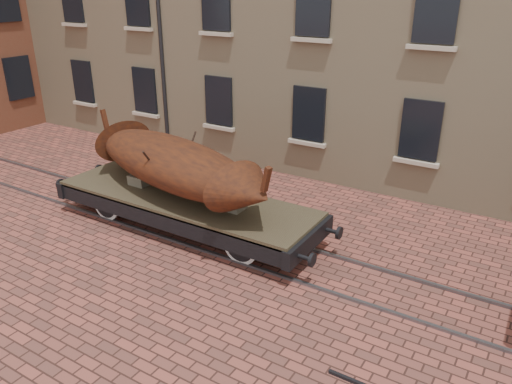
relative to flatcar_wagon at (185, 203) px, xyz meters
The scene contains 4 objects.
ground 3.65m from the flatcar_wagon, ahead, with size 90.00×90.00×0.00m, color brown.
rail_track 3.64m from the flatcar_wagon, ahead, with size 30.00×1.52×0.06m.
flatcar_wagon is the anchor object (origin of this frame).
iron_boat 1.09m from the flatcar_wagon, behind, with size 6.92×3.32×1.65m.
Camera 1 is at (4.24, -9.06, 6.08)m, focal length 35.00 mm.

